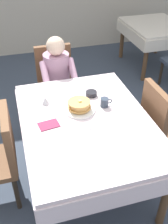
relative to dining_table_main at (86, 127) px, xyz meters
The scene contains 16 objects.
ground_plane 0.65m from the dining_table_main, ahead, with size 14.00×14.00×0.00m, color #3D4756.
dining_table_main is the anchor object (origin of this frame).
chair_diner 1.18m from the dining_table_main, 92.54° to the left, with size 0.44×0.45×0.93m.
diner_person 1.02m from the dining_table_main, 92.93° to the left, with size 0.40×0.43×1.12m.
chair_right_side 0.78m from the dining_table_main, ahead, with size 0.45×0.44×0.93m.
chair_left_side 0.78m from the dining_table_main, behind, with size 0.45×0.44×0.93m.
plate_breakfast 0.17m from the dining_table_main, 97.75° to the left, with size 0.28×0.28×0.02m, color white.
breakfast_stack 0.21m from the dining_table_main, 98.50° to the left, with size 0.21×0.21×0.09m.
cup_coffee 0.29m from the dining_table_main, 33.70° to the left, with size 0.11×0.08×0.08m.
bowl_butter 0.41m from the dining_table_main, 66.36° to the left, with size 0.11×0.11×0.04m, color black.
syrup_pitcher 0.47m from the dining_table_main, 131.85° to the left, with size 0.08×0.08×0.07m.
fork_left_of_plate 0.26m from the dining_table_main, 149.97° to the left, with size 0.18×0.01×0.01m, color silver.
knife_right_of_plate 0.23m from the dining_table_main, 35.29° to the left, with size 0.20×0.01×0.01m, color silver.
spoon_near_edge 0.18m from the dining_table_main, 109.11° to the right, with size 0.15×0.01×0.01m, color silver.
napkin_folded 0.34m from the dining_table_main, behind, with size 0.17×0.12×0.01m, color #8C2D4C.
background_table_far 2.84m from the dining_table_main, 49.65° to the left, with size 0.92×1.12×0.74m.
Camera 1 is at (-0.54, -1.79, 2.16)m, focal length 43.30 mm.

